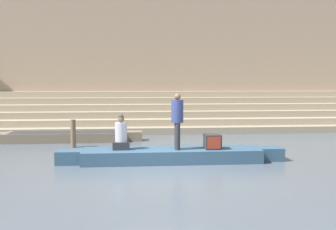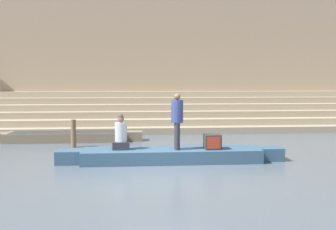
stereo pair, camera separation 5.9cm
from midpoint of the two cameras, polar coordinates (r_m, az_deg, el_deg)
ground_plane at (r=10.02m, az=-0.51°, el=-8.74°), size 120.00×120.00×0.00m
ghat_steps at (r=20.17m, az=-2.77°, el=0.01°), size 36.00×4.43×1.84m
back_wall at (r=22.35m, az=-3.01°, el=8.79°), size 34.20×1.28×7.87m
rowboat_main at (r=11.63m, az=0.65°, el=-5.79°), size 6.66×1.27×0.39m
person_standing at (r=11.38m, az=1.48°, el=-0.35°), size 0.35×0.35×1.63m
person_rowing at (r=11.52m, az=-6.69°, el=-2.99°), size 0.49×0.38×1.03m
tv_set at (r=11.62m, az=6.60°, el=-3.87°), size 0.47×0.45×0.43m
moored_boat_shore at (r=16.11m, az=-14.40°, el=-3.01°), size 6.01×1.19×0.37m
mooring_post at (r=14.53m, az=-13.44°, el=-2.62°), size 0.18×0.18×1.01m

